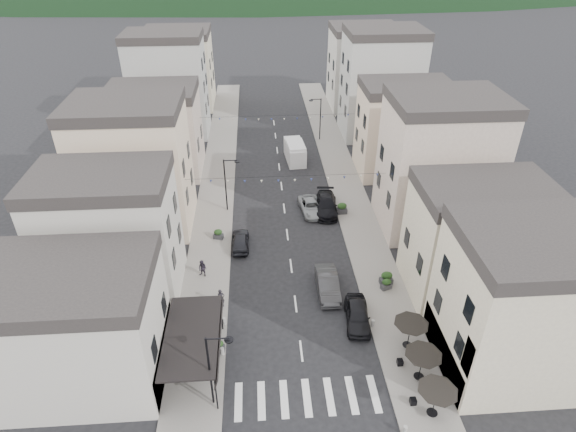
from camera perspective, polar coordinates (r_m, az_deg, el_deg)
name	(u,v)px	position (r m, az deg, el deg)	size (l,w,h in m)	color
ground	(310,425)	(32.78, 2.64, -23.49)	(700.00, 700.00, 0.00)	black
sidewalk_left	(217,184)	(57.25, -8.37, 3.81)	(4.00, 76.00, 0.12)	slate
sidewalk_right	(344,180)	(57.94, 6.61, 4.31)	(4.00, 76.00, 0.12)	slate
boutique_building	(66,333)	(35.19, -24.82, -12.46)	(12.00, 8.00, 8.00)	beige
bistro_building	(525,310)	(35.73, 26.26, -9.94)	(10.00, 8.00, 10.00)	#C1B499
boutique_awning	(196,336)	(33.71, -10.90, -13.79)	(3.77, 7.50, 3.28)	black
buildings_row_left	(157,118)	(60.94, -15.21, 11.10)	(10.20, 54.16, 14.00)	beige
buildings_row_right	(398,114)	(61.08, 12.86, 11.67)	(10.20, 54.16, 14.50)	#C1B499
cafe_terrace	(423,357)	(34.09, 15.69, -15.82)	(2.50, 8.10, 2.53)	black
streetlamp_left_near	(213,364)	(31.10, -8.82, -16.99)	(1.70, 0.56, 6.00)	black
streetlamp_left_far	(228,180)	(50.14, -7.15, 4.27)	(1.70, 0.56, 6.00)	black
streetlamp_right_far	(318,115)	(67.02, 3.63, 11.87)	(1.70, 0.56, 6.00)	black
bollards	(302,352)	(35.81, 1.67, -15.84)	(11.66, 10.26, 0.60)	gray
bunting_near	(287,180)	(45.67, -0.17, 4.35)	(19.00, 0.28, 0.62)	black
bunting_far	(278,118)	(60.24, -1.21, 11.50)	(19.00, 0.28, 0.62)	black
parked_car_a	(357,315)	(38.30, 8.24, -11.52)	(1.81, 4.50, 1.53)	black
parked_car_b	(328,284)	(40.68, 4.73, -8.06)	(1.70, 4.87, 1.60)	#2F2F31
parked_car_c	(311,207)	(51.04, 2.74, 1.11)	(2.15, 4.67, 1.30)	gray
parked_car_d	(326,205)	(51.19, 4.57, 1.32)	(2.21, 5.44, 1.58)	black
parked_car_e	(240,241)	(45.93, -5.68, -2.93)	(1.62, 4.04, 1.38)	black
delivery_van	(295,151)	(61.86, 0.83, 7.67)	(2.55, 5.53, 2.58)	silver
pedestrian_a	(221,298)	(39.38, -7.95, -9.64)	(0.61, 0.40, 1.66)	black
pedestrian_b	(203,268)	(42.60, -10.09, -6.15)	(0.79, 0.61, 1.62)	#241F29
planter_la	(218,346)	(36.29, -8.27, -14.99)	(0.96, 0.61, 1.02)	#2F2F32
planter_lb	(218,234)	(47.21, -8.27, -2.13)	(1.03, 0.73, 1.05)	#2C2D2F
planter_ra	(386,284)	(41.69, 11.58, -7.91)	(1.01, 0.76, 1.01)	#313134
planter_rb	(386,278)	(42.13, 11.59, -7.21)	(1.15, 0.70, 1.24)	#303032
planter_rc	(342,208)	(50.89, 6.41, 0.92)	(1.14, 0.65, 1.25)	#29292B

